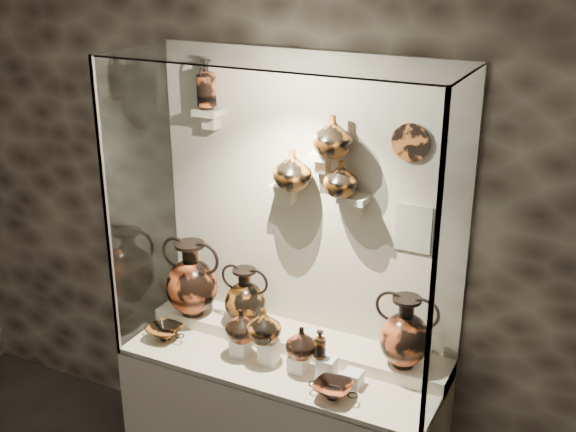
% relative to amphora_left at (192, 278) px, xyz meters
% --- Properties ---
extents(wall_back, '(5.00, 0.02, 3.20)m').
position_rel_amphora_left_xyz_m(wall_back, '(0.63, 0.21, 0.48)').
color(wall_back, '#2D241C').
rests_on(wall_back, ground).
extents(plinth, '(1.70, 0.60, 0.80)m').
position_rel_amphora_left_xyz_m(plinth, '(0.63, -0.11, -0.72)').
color(plinth, '#BEB399').
rests_on(plinth, floor).
extents(front_tier, '(1.68, 0.58, 0.03)m').
position_rel_amphora_left_xyz_m(front_tier, '(0.63, -0.11, -0.31)').
color(front_tier, beige).
rests_on(front_tier, plinth).
extents(rear_tier, '(1.70, 0.25, 0.10)m').
position_rel_amphora_left_xyz_m(rear_tier, '(0.63, 0.06, -0.27)').
color(rear_tier, beige).
rests_on(rear_tier, plinth).
extents(back_panel, '(1.70, 0.03, 1.60)m').
position_rel_amphora_left_xyz_m(back_panel, '(0.63, 0.20, 0.48)').
color(back_panel, '#BEB399').
rests_on(back_panel, plinth).
extents(glass_front, '(1.70, 0.01, 1.60)m').
position_rel_amphora_left_xyz_m(glass_front, '(0.63, -0.41, 0.48)').
color(glass_front, white).
rests_on(glass_front, plinth).
extents(glass_left, '(0.01, 0.60, 1.60)m').
position_rel_amphora_left_xyz_m(glass_left, '(-0.22, -0.11, 0.48)').
color(glass_left, white).
rests_on(glass_left, plinth).
extents(glass_right, '(0.01, 0.60, 1.60)m').
position_rel_amphora_left_xyz_m(glass_right, '(1.47, -0.11, 0.48)').
color(glass_right, white).
rests_on(glass_right, plinth).
extents(glass_top, '(1.70, 0.60, 0.01)m').
position_rel_amphora_left_xyz_m(glass_top, '(0.63, -0.11, 1.28)').
color(glass_top, white).
rests_on(glass_top, back_panel).
extents(frame_post_left, '(0.02, 0.02, 1.60)m').
position_rel_amphora_left_xyz_m(frame_post_left, '(-0.21, -0.40, 0.48)').
color(frame_post_left, gray).
rests_on(frame_post_left, plinth).
extents(frame_post_right, '(0.02, 0.02, 1.60)m').
position_rel_amphora_left_xyz_m(frame_post_right, '(1.47, -0.40, 0.48)').
color(frame_post_right, gray).
rests_on(frame_post_right, plinth).
extents(pedestal_a, '(0.09, 0.09, 0.10)m').
position_rel_amphora_left_xyz_m(pedestal_a, '(0.41, -0.16, -0.24)').
color(pedestal_a, silver).
rests_on(pedestal_a, front_tier).
extents(pedestal_b, '(0.09, 0.09, 0.13)m').
position_rel_amphora_left_xyz_m(pedestal_b, '(0.58, -0.16, -0.23)').
color(pedestal_b, silver).
rests_on(pedestal_b, front_tier).
extents(pedestal_c, '(0.09, 0.09, 0.09)m').
position_rel_amphora_left_xyz_m(pedestal_c, '(0.75, -0.16, -0.25)').
color(pedestal_c, silver).
rests_on(pedestal_c, front_tier).
extents(pedestal_d, '(0.09, 0.09, 0.12)m').
position_rel_amphora_left_xyz_m(pedestal_d, '(0.91, -0.16, -0.23)').
color(pedestal_d, silver).
rests_on(pedestal_d, front_tier).
extents(pedestal_e, '(0.09, 0.09, 0.08)m').
position_rel_amphora_left_xyz_m(pedestal_e, '(1.05, -0.16, -0.25)').
color(pedestal_e, silver).
rests_on(pedestal_e, front_tier).
extents(bracket_ul, '(0.14, 0.12, 0.04)m').
position_rel_amphora_left_xyz_m(bracket_ul, '(0.08, 0.13, 0.93)').
color(bracket_ul, '#BEB399').
rests_on(bracket_ul, back_panel).
extents(bracket_ca, '(0.14, 0.12, 0.04)m').
position_rel_amphora_left_xyz_m(bracket_ca, '(0.53, 0.13, 0.58)').
color(bracket_ca, '#BEB399').
rests_on(bracket_ca, back_panel).
extents(bracket_cb, '(0.10, 0.12, 0.04)m').
position_rel_amphora_left_xyz_m(bracket_cb, '(0.73, 0.13, 0.78)').
color(bracket_cb, '#BEB399').
rests_on(bracket_cb, back_panel).
extents(bracket_cc, '(0.14, 0.12, 0.04)m').
position_rel_amphora_left_xyz_m(bracket_cc, '(0.91, 0.13, 0.58)').
color(bracket_cc, '#BEB399').
rests_on(bracket_cc, back_panel).
extents(amphora_left, '(0.42, 0.42, 0.44)m').
position_rel_amphora_left_xyz_m(amphora_left, '(0.00, 0.00, 0.00)').
color(amphora_left, '#A6441F').
rests_on(amphora_left, rear_tier).
extents(amphora_mid, '(0.28, 0.28, 0.34)m').
position_rel_amphora_left_xyz_m(amphora_mid, '(0.33, 0.02, -0.05)').
color(amphora_mid, '#954F1A').
rests_on(amphora_mid, rear_tier).
extents(amphora_right, '(0.38, 0.38, 0.38)m').
position_rel_amphora_left_xyz_m(amphora_right, '(1.24, 0.02, -0.03)').
color(amphora_right, '#A6441F').
rests_on(amphora_right, rear_tier).
extents(jug_a, '(0.17, 0.17, 0.18)m').
position_rel_amphora_left_xyz_m(jug_a, '(0.43, -0.18, -0.10)').
color(jug_a, '#A6441F').
rests_on(jug_a, pedestal_a).
extents(jug_b, '(0.22, 0.22, 0.19)m').
position_rel_amphora_left_xyz_m(jug_b, '(0.56, -0.18, -0.07)').
color(jug_b, '#954F1A').
rests_on(jug_b, pedestal_b).
extents(jug_c, '(0.21, 0.21, 0.17)m').
position_rel_amphora_left_xyz_m(jug_c, '(0.77, -0.17, -0.12)').
color(jug_c, '#A6441F').
rests_on(jug_c, pedestal_c).
extents(lekythos_small, '(0.08, 0.08, 0.17)m').
position_rel_amphora_left_xyz_m(lekythos_small, '(0.87, -0.18, -0.09)').
color(lekythos_small, '#954F1A').
rests_on(lekythos_small, pedestal_d).
extents(kylix_left, '(0.24, 0.21, 0.10)m').
position_rel_amphora_left_xyz_m(kylix_left, '(-0.05, -0.21, -0.24)').
color(kylix_left, '#954F1A').
rests_on(kylix_left, front_tier).
extents(kylix_right, '(0.28, 0.25, 0.10)m').
position_rel_amphora_left_xyz_m(kylix_right, '(1.00, -0.30, -0.24)').
color(kylix_right, '#A6441F').
rests_on(kylix_right, front_tier).
extents(lekythos_tall, '(0.13, 0.13, 0.28)m').
position_rel_amphora_left_xyz_m(lekythos_tall, '(0.07, 0.12, 1.09)').
color(lekythos_tall, '#A6441F').
rests_on(lekythos_tall, bracket_ul).
extents(ovoid_vase_a, '(0.22, 0.22, 0.21)m').
position_rel_amphora_left_xyz_m(ovoid_vase_a, '(0.59, 0.08, 0.70)').
color(ovoid_vase_a, '#954F1A').
rests_on(ovoid_vase_a, bracket_ca).
extents(ovoid_vase_b, '(0.22, 0.22, 0.20)m').
position_rel_amphora_left_xyz_m(ovoid_vase_b, '(0.81, 0.08, 0.90)').
color(ovoid_vase_b, '#954F1A').
rests_on(ovoid_vase_b, bracket_cb).
extents(ovoid_vase_c, '(0.19, 0.19, 0.18)m').
position_rel_amphora_left_xyz_m(ovoid_vase_c, '(0.85, 0.09, 0.69)').
color(ovoid_vase_c, '#954F1A').
rests_on(ovoid_vase_c, bracket_cc).
extents(wall_plate, '(0.19, 0.02, 0.19)m').
position_rel_amphora_left_xyz_m(wall_plate, '(1.16, 0.17, 0.89)').
color(wall_plate, '#B85D24').
rests_on(wall_plate, back_panel).
extents(info_placard, '(0.18, 0.01, 0.24)m').
position_rel_amphora_left_xyz_m(info_placard, '(1.20, 0.18, 0.46)').
color(info_placard, beige).
rests_on(info_placard, back_panel).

